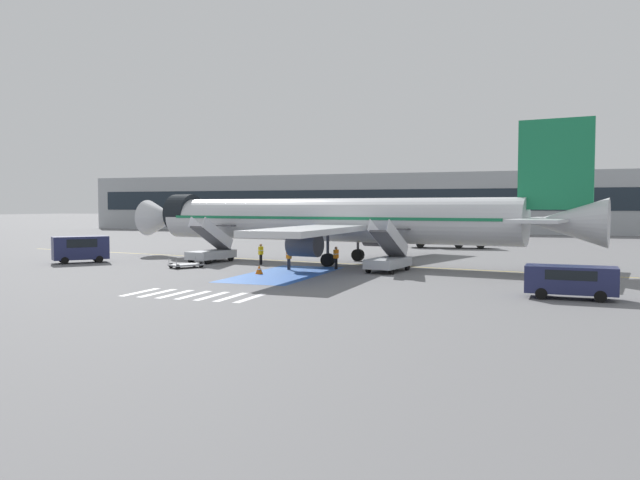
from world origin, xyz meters
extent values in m
plane|color=slate|center=(0.00, 0.00, 0.00)|extent=(600.00, 600.00, 0.00)
cube|color=gold|center=(-1.79, 0.53, 0.00)|extent=(77.55, 12.27, 0.01)
cube|color=#2856A8|center=(-1.79, -9.46, 0.00)|extent=(5.57, 12.78, 0.01)
cube|color=silver|center=(-5.99, -21.32, 0.00)|extent=(0.44, 3.60, 0.01)
cube|color=silver|center=(-4.79, -21.32, 0.00)|extent=(0.44, 3.60, 0.01)
cube|color=silver|center=(-3.59, -21.32, 0.00)|extent=(0.44, 3.60, 0.01)
cube|color=silver|center=(-2.39, -21.32, 0.00)|extent=(0.44, 3.60, 0.01)
cube|color=silver|center=(-1.19, -21.32, 0.00)|extent=(0.44, 3.60, 0.01)
cube|color=silver|center=(0.01, -21.32, 0.00)|extent=(0.44, 3.60, 0.01)
cube|color=silver|center=(1.21, -21.32, 0.00)|extent=(0.44, 3.60, 0.01)
cylinder|color=silver|center=(-1.79, 0.53, 3.86)|extent=(34.63, 9.09, 3.83)
cone|color=silver|center=(-20.90, 3.51, 3.86)|extent=(4.75, 4.36, 3.76)
cone|color=silver|center=(18.07, -2.56, 3.86)|extent=(6.25, 4.52, 3.68)
cylinder|color=black|center=(-18.05, 3.07, 4.33)|extent=(2.87, 4.18, 3.87)
cube|color=#197A4C|center=(-1.79, 0.53, 4.05)|extent=(31.92, 8.74, 0.24)
cube|color=silver|center=(0.17, -8.43, 3.28)|extent=(4.84, 16.41, 0.44)
cylinder|color=#38383D|center=(-1.13, -6.80, 2.08)|extent=(2.74, 2.26, 1.90)
cube|color=silver|center=(2.80, 8.48, 3.28)|extent=(9.14, 16.98, 0.44)
cylinder|color=#38383D|center=(1.07, 7.32, 2.08)|extent=(2.74, 2.26, 1.90)
cube|color=#197A4C|center=(17.22, -2.43, 8.20)|extent=(5.36, 1.18, 6.77)
cube|color=silver|center=(16.09, -5.94, 4.05)|extent=(4.35, 6.59, 0.24)
cube|color=silver|center=(17.21, 1.26, 4.05)|extent=(4.35, 6.59, 0.24)
cylinder|color=#38383D|center=(-13.71, 2.39, 1.95)|extent=(0.20, 0.20, 3.05)
cylinder|color=black|center=(-13.71, 2.39, 0.42)|extent=(0.87, 0.41, 0.84)
cylinder|color=#38383D|center=(-0.61, -2.70, 1.92)|extent=(0.24, 0.24, 2.73)
cylinder|color=black|center=(-0.61, -2.70, 0.55)|extent=(1.18, 0.76, 1.10)
cylinder|color=#38383D|center=(0.32, 3.26, 1.92)|extent=(0.24, 0.24, 2.73)
cylinder|color=black|center=(0.32, 3.26, 0.55)|extent=(1.18, 0.76, 1.10)
cube|color=#ADB2BA|center=(-11.85, -2.47, 0.70)|extent=(2.91, 5.08, 0.70)
cylinder|color=black|center=(-12.51, -0.67, 0.35)|extent=(0.33, 0.73, 0.70)
cylinder|color=black|center=(-10.67, -0.96, 0.35)|extent=(0.33, 0.73, 0.70)
cylinder|color=black|center=(-13.03, -3.99, 0.35)|extent=(0.33, 0.73, 0.70)
cylinder|color=black|center=(-11.18, -4.28, 0.35)|extent=(0.33, 0.73, 0.70)
cube|color=#4C4C51|center=(-11.85, -2.47, 2.16)|extent=(2.05, 4.33, 2.36)
cube|color=#4C4C51|center=(-11.50, -0.22, 3.27)|extent=(1.80, 1.34, 0.12)
cube|color=silver|center=(-12.61, -2.35, 2.63)|extent=(0.76, 4.49, 3.05)
cube|color=silver|center=(-11.09, -2.59, 2.63)|extent=(0.76, 4.49, 3.05)
cube|color=#ADB2BA|center=(5.17, -5.12, 0.70)|extent=(2.91, 5.08, 0.70)
cylinder|color=black|center=(4.51, -3.32, 0.35)|extent=(0.33, 0.73, 0.70)
cylinder|color=black|center=(6.36, -3.61, 0.35)|extent=(0.33, 0.73, 0.70)
cylinder|color=black|center=(3.99, -6.64, 0.35)|extent=(0.33, 0.73, 0.70)
cylinder|color=black|center=(5.84, -6.93, 0.35)|extent=(0.33, 0.73, 0.70)
cube|color=#4C4C51|center=(5.17, -5.12, 2.14)|extent=(2.05, 4.33, 2.32)
cube|color=#4C4C51|center=(5.52, -2.87, 3.23)|extent=(1.80, 1.34, 0.12)
cube|color=silver|center=(4.41, -5.00, 2.61)|extent=(0.76, 4.48, 3.02)
cube|color=silver|center=(5.93, -5.24, 2.61)|extent=(0.76, 4.48, 3.02)
cube|color=#38383D|center=(6.43, 24.47, 0.78)|extent=(9.35, 3.65, 0.60)
cube|color=silver|center=(2.02, 23.90, 1.28)|extent=(2.31, 2.61, 1.60)
cube|color=black|center=(1.01, 23.77, 1.60)|extent=(0.30, 1.99, 0.70)
cylinder|color=#B7BCC4|center=(6.84, 24.52, 2.36)|extent=(6.55, 3.34, 2.56)
cylinder|color=gold|center=(6.84, 24.52, 2.36)|extent=(0.68, 2.63, 2.61)
cylinder|color=black|center=(2.57, 22.77, 0.48)|extent=(0.99, 0.40, 0.96)
cylinder|color=black|center=(2.27, 25.13, 0.48)|extent=(0.99, 0.40, 0.96)
cylinder|color=black|center=(7.09, 23.36, 0.48)|extent=(0.99, 0.40, 0.96)
cylinder|color=black|center=(6.78, 25.71, 0.48)|extent=(0.99, 0.40, 0.96)
cylinder|color=black|center=(9.60, 23.68, 0.48)|extent=(0.99, 0.40, 0.96)
cylinder|color=black|center=(9.29, 26.04, 0.48)|extent=(0.99, 0.40, 0.96)
cube|color=#1E234C|center=(17.86, -15.67, 1.06)|extent=(4.82, 2.13, 1.48)
cube|color=black|center=(17.86, -15.67, 1.39)|extent=(2.69, 2.07, 0.53)
cylinder|color=black|center=(16.35, -16.49, 0.32)|extent=(0.65, 0.23, 0.64)
cylinder|color=black|center=(16.43, -14.72, 0.32)|extent=(0.65, 0.23, 0.64)
cylinder|color=black|center=(19.29, -16.62, 0.32)|extent=(0.65, 0.23, 0.64)
cylinder|color=black|center=(19.37, -14.85, 0.32)|extent=(0.65, 0.23, 0.64)
cube|color=#1E234C|center=(-22.63, -6.87, 1.35)|extent=(4.43, 4.74, 2.05)
cube|color=black|center=(-22.63, -6.87, 1.80)|extent=(3.08, 3.16, 0.74)
cylinder|color=black|center=(-22.32, -5.22, 0.32)|extent=(0.57, 0.62, 0.64)
cylinder|color=black|center=(-21.05, -6.31, 0.32)|extent=(0.57, 0.62, 0.64)
cylinder|color=black|center=(-24.21, -7.42, 0.32)|extent=(0.57, 0.62, 0.64)
cylinder|color=black|center=(-22.95, -8.51, 0.32)|extent=(0.57, 0.62, 0.64)
cube|color=gray|center=(-11.23, -7.73, 0.26)|extent=(2.66, 3.00, 0.12)
cylinder|color=black|center=(-11.25, -8.95, 0.20)|extent=(0.30, 0.39, 0.40)
cylinder|color=black|center=(-12.32, -8.27, 0.20)|extent=(0.30, 0.39, 0.40)
cylinder|color=black|center=(-10.13, -7.20, 0.20)|extent=(0.30, 0.39, 0.40)
cylinder|color=black|center=(-11.21, -6.51, 0.20)|extent=(0.30, 0.39, 0.40)
cylinder|color=gray|center=(-11.28, -9.11, 0.59)|extent=(0.05, 0.05, 0.55)
cylinder|color=gray|center=(-12.45, -8.38, 0.59)|extent=(0.05, 0.05, 0.55)
cylinder|color=gray|center=(-10.01, -7.09, 0.59)|extent=(0.05, 0.05, 0.55)
cylinder|color=gray|center=(-11.17, -6.35, 0.59)|extent=(0.05, 0.05, 0.55)
cylinder|color=#2D2D33|center=(-2.59, -6.34, 0.44)|extent=(0.14, 0.14, 0.89)
cylinder|color=#2D2D33|center=(-2.75, -6.28, 0.44)|extent=(0.14, 0.14, 0.89)
cube|color=orange|center=(-2.67, -6.31, 1.24)|extent=(0.47, 0.36, 0.70)
cube|color=silver|center=(-2.67, -6.31, 1.24)|extent=(0.48, 0.37, 0.06)
sphere|color=brown|center=(-2.67, -6.31, 1.71)|extent=(0.24, 0.24, 0.24)
cylinder|color=black|center=(-6.56, -3.09, 0.44)|extent=(0.14, 0.14, 0.89)
cylinder|color=black|center=(-6.61, -3.26, 0.44)|extent=(0.14, 0.14, 0.89)
cube|color=yellow|center=(-6.59, -3.18, 1.24)|extent=(0.33, 0.47, 0.70)
cube|color=silver|center=(-6.59, -3.18, 1.24)|extent=(0.34, 0.48, 0.06)
sphere|color=#9E704C|center=(-6.59, -3.18, 1.71)|extent=(0.24, 0.24, 0.24)
cylinder|color=black|center=(0.81, -4.64, 0.44)|extent=(0.14, 0.14, 0.89)
cylinder|color=black|center=(0.74, -4.79, 0.44)|extent=(0.14, 0.14, 0.89)
cube|color=orange|center=(0.78, -4.72, 1.24)|extent=(0.37, 0.47, 0.70)
cube|color=silver|center=(0.78, -4.72, 1.24)|extent=(0.38, 0.49, 0.06)
sphere|color=#9E704C|center=(0.78, -4.72, 1.71)|extent=(0.24, 0.24, 0.24)
cone|color=orange|center=(-3.60, -9.92, 0.33)|extent=(0.60, 0.60, 0.67)
cylinder|color=white|center=(-3.60, -9.92, 0.37)|extent=(0.33, 0.33, 0.08)
cone|color=orange|center=(17.15, -6.03, 0.31)|extent=(0.56, 0.56, 0.63)
cylinder|color=white|center=(17.15, -6.03, 0.34)|extent=(0.31, 0.31, 0.08)
cube|color=#9EA3A8|center=(-12.40, 71.87, 5.74)|extent=(134.52, 12.00, 11.48)
cube|color=#19232D|center=(-12.40, 65.82, 6.31)|extent=(129.14, 0.10, 4.02)
camera|label=1|loc=(16.23, -52.25, 5.07)|focal=35.00mm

